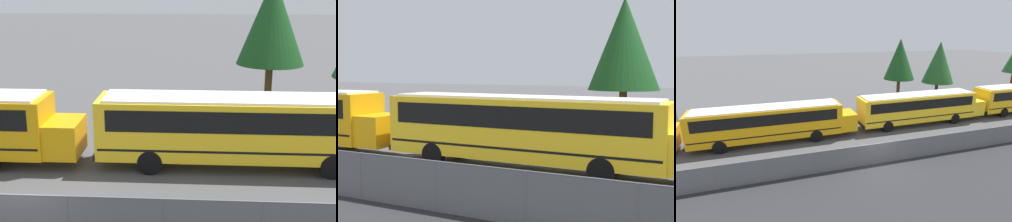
% 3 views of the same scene
% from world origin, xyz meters
% --- Properties ---
extents(school_bus_2, '(14.03, 2.50, 3.23)m').
position_xyz_m(school_bus_2, '(7.75, 6.60, 1.93)').
color(school_bus_2, yellow).
rests_on(school_bus_2, ground_plane).
extents(tree_1, '(4.00, 4.00, 8.40)m').
position_xyz_m(tree_1, '(9.89, 15.03, 5.76)').
color(tree_1, '#51381E').
rests_on(tree_1, ground_plane).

